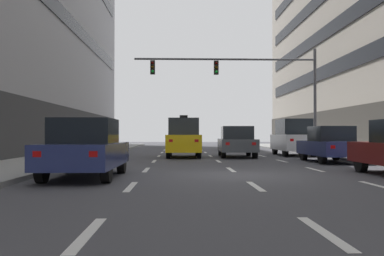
% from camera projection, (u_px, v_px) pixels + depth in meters
% --- Properties ---
extents(ground_plane, '(120.00, 120.00, 0.00)m').
position_uv_depth(ground_plane, '(239.00, 175.00, 13.62)').
color(ground_plane, '#424247').
extents(lane_stripe_l1_s2, '(0.16, 2.00, 0.01)m').
position_uv_depth(lane_stripe_l1_s2, '(87.00, 234.00, 5.53)').
color(lane_stripe_l1_s2, silver).
rests_on(lane_stripe_l1_s2, ground).
extents(lane_stripe_l1_s3, '(0.16, 2.00, 0.01)m').
position_uv_depth(lane_stripe_l1_s3, '(131.00, 187.00, 10.53)').
color(lane_stripe_l1_s3, silver).
rests_on(lane_stripe_l1_s3, ground).
extents(lane_stripe_l1_s4, '(0.16, 2.00, 0.01)m').
position_uv_depth(lane_stripe_l1_s4, '(146.00, 170.00, 15.52)').
color(lane_stripe_l1_s4, silver).
rests_on(lane_stripe_l1_s4, ground).
extents(lane_stripe_l1_s5, '(0.16, 2.00, 0.01)m').
position_uv_depth(lane_stripe_l1_s5, '(154.00, 161.00, 20.52)').
color(lane_stripe_l1_s5, silver).
rests_on(lane_stripe_l1_s5, ground).
extents(lane_stripe_l1_s6, '(0.16, 2.00, 0.01)m').
position_uv_depth(lane_stripe_l1_s6, '(159.00, 156.00, 25.52)').
color(lane_stripe_l1_s6, silver).
rests_on(lane_stripe_l1_s6, ground).
extents(lane_stripe_l1_s7, '(0.16, 2.00, 0.01)m').
position_uv_depth(lane_stripe_l1_s7, '(162.00, 152.00, 30.51)').
color(lane_stripe_l1_s7, silver).
rests_on(lane_stripe_l1_s7, ground).
extents(lane_stripe_l1_s8, '(0.16, 2.00, 0.01)m').
position_uv_depth(lane_stripe_l1_s8, '(164.00, 150.00, 35.51)').
color(lane_stripe_l1_s8, silver).
rests_on(lane_stripe_l1_s8, ground).
extents(lane_stripe_l1_s9, '(0.16, 2.00, 0.01)m').
position_uv_depth(lane_stripe_l1_s9, '(166.00, 148.00, 40.51)').
color(lane_stripe_l1_s9, silver).
rests_on(lane_stripe_l1_s9, ground).
extents(lane_stripe_l1_s10, '(0.16, 2.00, 0.01)m').
position_uv_depth(lane_stripe_l1_s10, '(168.00, 147.00, 45.50)').
color(lane_stripe_l1_s10, silver).
rests_on(lane_stripe_l1_s10, ground).
extents(lane_stripe_l2_s2, '(0.16, 2.00, 0.01)m').
position_uv_depth(lane_stripe_l2_s2, '(324.00, 232.00, 5.62)').
color(lane_stripe_l2_s2, silver).
rests_on(lane_stripe_l2_s2, ground).
extents(lane_stripe_l2_s3, '(0.16, 2.00, 0.01)m').
position_uv_depth(lane_stripe_l2_s3, '(255.00, 186.00, 10.62)').
color(lane_stripe_l2_s3, silver).
rests_on(lane_stripe_l2_s3, ground).
extents(lane_stripe_l2_s4, '(0.16, 2.00, 0.01)m').
position_uv_depth(lane_stripe_l2_s4, '(231.00, 170.00, 15.62)').
color(lane_stripe_l2_s4, silver).
rests_on(lane_stripe_l2_s4, ground).
extents(lane_stripe_l2_s5, '(0.16, 2.00, 0.01)m').
position_uv_depth(lane_stripe_l2_s5, '(218.00, 161.00, 20.61)').
color(lane_stripe_l2_s5, silver).
rests_on(lane_stripe_l2_s5, ground).
extents(lane_stripe_l2_s6, '(0.16, 2.00, 0.01)m').
position_uv_depth(lane_stripe_l2_s6, '(211.00, 156.00, 25.61)').
color(lane_stripe_l2_s6, silver).
rests_on(lane_stripe_l2_s6, ground).
extents(lane_stripe_l2_s7, '(0.16, 2.00, 0.01)m').
position_uv_depth(lane_stripe_l2_s7, '(205.00, 152.00, 30.61)').
color(lane_stripe_l2_s7, silver).
rests_on(lane_stripe_l2_s7, ground).
extents(lane_stripe_l2_s8, '(0.16, 2.00, 0.01)m').
position_uv_depth(lane_stripe_l2_s8, '(202.00, 150.00, 35.61)').
color(lane_stripe_l2_s8, silver).
rests_on(lane_stripe_l2_s8, ground).
extents(lane_stripe_l2_s9, '(0.16, 2.00, 0.01)m').
position_uv_depth(lane_stripe_l2_s9, '(199.00, 148.00, 40.60)').
color(lane_stripe_l2_s9, silver).
rests_on(lane_stripe_l2_s9, ground).
extents(lane_stripe_l2_s10, '(0.16, 2.00, 0.01)m').
position_uv_depth(lane_stripe_l2_s10, '(197.00, 147.00, 45.60)').
color(lane_stripe_l2_s10, silver).
rests_on(lane_stripe_l2_s10, ground).
extents(lane_stripe_l3_s3, '(0.16, 2.00, 0.01)m').
position_uv_depth(lane_stripe_l3_s3, '(378.00, 186.00, 10.71)').
color(lane_stripe_l3_s3, silver).
rests_on(lane_stripe_l3_s3, ground).
extents(lane_stripe_l3_s4, '(0.16, 2.00, 0.01)m').
position_uv_depth(lane_stripe_l3_s4, '(315.00, 169.00, 15.71)').
color(lane_stripe_l3_s4, silver).
rests_on(lane_stripe_l3_s4, ground).
extents(lane_stripe_l3_s5, '(0.16, 2.00, 0.01)m').
position_uv_depth(lane_stripe_l3_s5, '(282.00, 161.00, 20.71)').
color(lane_stripe_l3_s5, silver).
rests_on(lane_stripe_l3_s5, ground).
extents(lane_stripe_l3_s6, '(0.16, 2.00, 0.01)m').
position_uv_depth(lane_stripe_l3_s6, '(262.00, 156.00, 25.71)').
color(lane_stripe_l3_s6, silver).
rests_on(lane_stripe_l3_s6, ground).
extents(lane_stripe_l3_s7, '(0.16, 2.00, 0.01)m').
position_uv_depth(lane_stripe_l3_s7, '(248.00, 152.00, 30.70)').
color(lane_stripe_l3_s7, silver).
rests_on(lane_stripe_l3_s7, ground).
extents(lane_stripe_l3_s8, '(0.16, 2.00, 0.01)m').
position_uv_depth(lane_stripe_l3_s8, '(238.00, 150.00, 35.70)').
color(lane_stripe_l3_s8, silver).
rests_on(lane_stripe_l3_s8, ground).
extents(lane_stripe_l3_s9, '(0.16, 2.00, 0.01)m').
position_uv_depth(lane_stripe_l3_s9, '(231.00, 148.00, 40.70)').
color(lane_stripe_l3_s9, silver).
rests_on(lane_stripe_l3_s9, ground).
extents(lane_stripe_l3_s10, '(0.16, 2.00, 0.01)m').
position_uv_depth(lane_stripe_l3_s10, '(225.00, 146.00, 45.69)').
color(lane_stripe_l3_s10, silver).
rests_on(lane_stripe_l3_s10, ground).
extents(taxi_driving_0, '(1.93, 4.53, 2.36)m').
position_uv_depth(taxi_driving_0, '(184.00, 138.00, 24.30)').
color(taxi_driving_0, black).
rests_on(taxi_driving_0, ground).
extents(car_driving_1, '(1.97, 4.65, 1.74)m').
position_uv_depth(car_driving_1, '(86.00, 149.00, 12.68)').
color(car_driving_1, black).
rests_on(car_driving_1, ground).
extents(car_driving_2, '(2.11, 4.66, 1.72)m').
position_uv_depth(car_driving_2, '(184.00, 139.00, 40.59)').
color(car_driving_2, black).
rests_on(car_driving_2, ground).
extents(car_driving_3, '(2.12, 4.70, 1.74)m').
position_uv_depth(car_driving_3, '(237.00, 142.00, 24.42)').
color(car_driving_3, black).
rests_on(car_driving_3, ground).
extents(car_parked_2, '(1.87, 4.42, 1.65)m').
position_uv_depth(car_parked_2, '(330.00, 145.00, 19.87)').
color(car_parked_2, black).
rests_on(car_parked_2, ground).
extents(car_parked_3, '(1.95, 4.57, 2.20)m').
position_uv_depth(car_parked_3, '(293.00, 137.00, 26.20)').
color(car_parked_3, black).
rests_on(car_parked_3, ground).
extents(traffic_signal_0, '(11.22, 0.35, 6.44)m').
position_uv_depth(traffic_signal_0, '(251.00, 79.00, 26.50)').
color(traffic_signal_0, '#4C4C51').
rests_on(traffic_signal_0, sidewalk_right).
extents(pedestrian_1, '(0.48, 0.33, 1.60)m').
position_uv_depth(pedestrian_1, '(334.00, 138.00, 29.77)').
color(pedestrian_1, brown).
rests_on(pedestrian_1, sidewalk_right).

